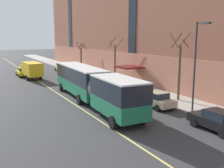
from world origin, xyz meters
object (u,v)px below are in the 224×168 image
(box_truck, at_px, (31,69))
(street_tree_far_uptown, at_px, (115,60))
(parked_car_black_0, at_px, (217,120))
(parked_car_champagne_6, at_px, (156,99))
(fire_hydrant, at_px, (158,97))
(street_tree_far_downtown, at_px, (81,56))
(taxi_cab, at_px, (23,72))
(city_bus, at_px, (91,84))
(street_lamp, at_px, (197,59))
(street_tree_mid_block, at_px, (179,66))
(parked_car_darkgray_5, at_px, (72,71))
(parked_car_champagne_2, at_px, (62,67))
(parked_car_darkgray_3, at_px, (105,82))

(box_truck, bearing_deg, street_tree_far_uptown, -38.75)
(parked_car_black_0, distance_m, parked_car_champagne_6, 7.35)
(box_truck, bearing_deg, fire_hydrant, -67.91)
(street_tree_far_downtown, bearing_deg, fire_hydrant, -94.10)
(taxi_cab, bearing_deg, city_bus, -82.76)
(street_lamp, bearing_deg, street_tree_mid_block, 66.22)
(street_tree_far_downtown, distance_m, street_lamp, 32.44)
(street_tree_far_downtown, bearing_deg, street_tree_mid_block, -90.05)
(box_truck, relative_size, taxi_cab, 1.53)
(parked_car_darkgray_5, xyz_separation_m, street_tree_far_downtown, (3.64, 4.46, 2.25))
(city_bus, xyz_separation_m, street_tree_far_uptown, (8.60, 10.70, 1.35))
(parked_car_champagne_2, bearing_deg, parked_car_black_0, -90.23)
(taxi_cab, bearing_deg, street_lamp, -72.51)
(city_bus, distance_m, box_truck, 19.51)
(parked_car_champagne_2, distance_m, street_tree_mid_block, 30.18)
(parked_car_darkgray_5, bearing_deg, taxi_cab, 160.05)
(parked_car_black_0, distance_m, parked_car_darkgray_5, 31.99)
(taxi_cab, relative_size, street_tree_mid_block, 0.67)
(street_tree_far_downtown, bearing_deg, parked_car_darkgray_3, -101.53)
(parked_car_champagne_2, xyz_separation_m, taxi_cab, (-7.93, -3.22, 0.00))
(box_truck, height_order, taxi_cab, box_truck)
(street_tree_far_uptown, height_order, street_tree_far_downtown, street_tree_far_uptown)
(parked_car_darkgray_5, xyz_separation_m, parked_car_champagne_6, (-0.01, -24.64, -0.00))
(parked_car_darkgray_5, xyz_separation_m, street_lamp, (1.79, -27.87, 4.12))
(parked_car_darkgray_5, relative_size, street_tree_mid_block, 0.63)
(parked_car_darkgray_3, bearing_deg, parked_car_champagne_6, -90.05)
(parked_car_darkgray_5, bearing_deg, street_tree_far_downtown, 50.81)
(city_bus, relative_size, fire_hydrant, 25.87)
(parked_car_champagne_6, xyz_separation_m, taxi_cab, (-7.89, 27.51, 0.00))
(parked_car_champagne_2, bearing_deg, parked_car_champagne_6, -90.08)
(box_truck, relative_size, street_tree_far_downtown, 1.26)
(parked_car_black_0, distance_m, street_tree_far_downtown, 36.72)
(box_truck, bearing_deg, street_tree_mid_block, -64.70)
(parked_car_black_0, bearing_deg, parked_car_champagne_2, 89.77)
(fire_hydrant, bearing_deg, parked_car_darkgray_3, 100.23)
(parked_car_darkgray_5, bearing_deg, street_lamp, -86.33)
(parked_car_black_0, relative_size, parked_car_darkgray_5, 0.98)
(parked_car_darkgray_3, distance_m, street_tree_far_downtown, 18.35)
(street_tree_far_downtown, bearing_deg, city_bus, -109.16)
(taxi_cab, bearing_deg, fire_hydrant, -69.47)
(taxi_cab, xyz_separation_m, fire_hydrant, (9.59, -25.61, -0.29))
(street_tree_far_uptown, relative_size, street_lamp, 0.84)
(parked_car_black_0, height_order, street_tree_far_uptown, street_tree_far_uptown)
(parked_car_black_0, relative_size, fire_hydrant, 6.01)
(street_lamp, bearing_deg, parked_car_black_0, -114.87)
(parked_car_black_0, distance_m, street_tree_mid_block, 9.53)
(street_tree_far_uptown, bearing_deg, street_tree_far_downtown, 90.00)
(parked_car_darkgray_5, xyz_separation_m, fire_hydrant, (1.69, -22.74, -0.29))
(parked_car_champagne_6, relative_size, taxi_cab, 0.92)
(city_bus, relative_size, parked_car_champagne_6, 4.31)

